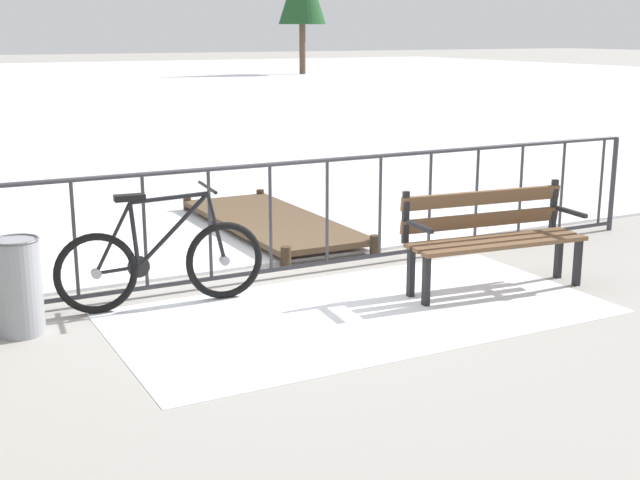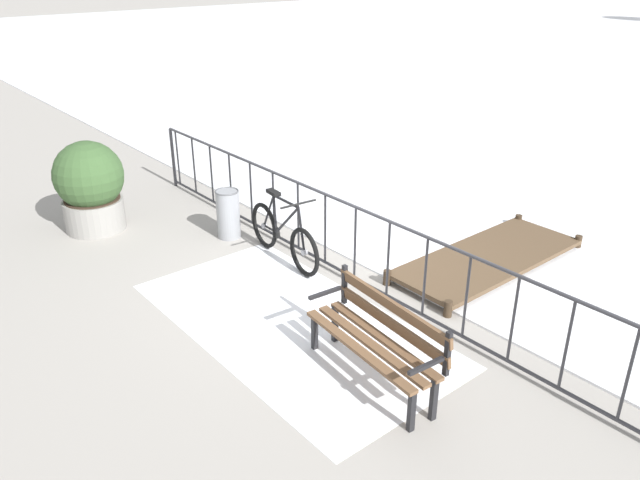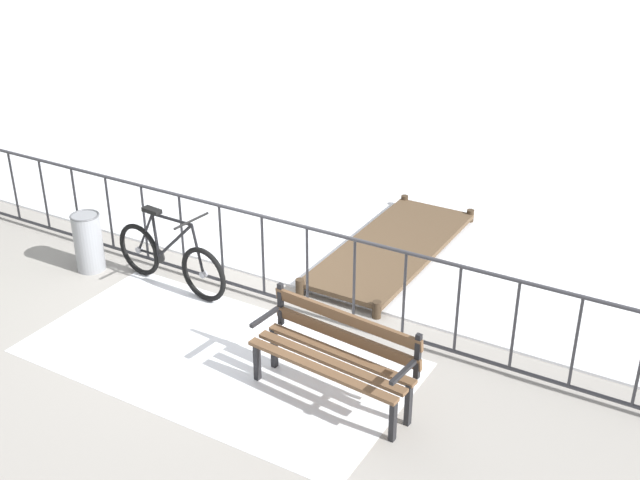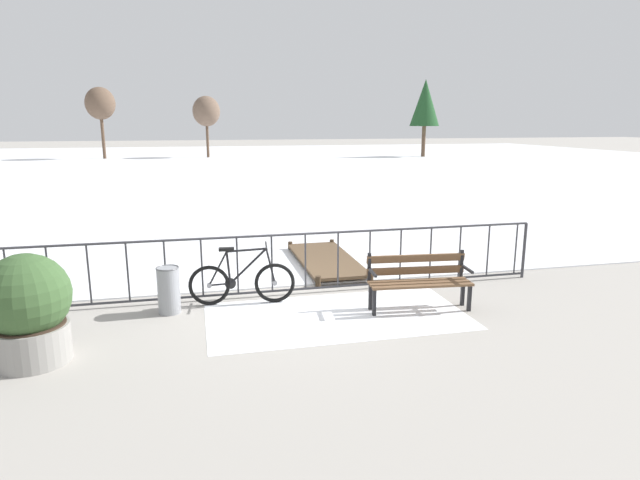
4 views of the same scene
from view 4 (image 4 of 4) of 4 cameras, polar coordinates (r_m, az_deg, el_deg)
ground_plane at (r=9.19m, az=-3.32°, el=-5.83°), size 160.00×160.00×0.00m
frozen_pond at (r=37.14m, az=-11.02°, el=7.89°), size 80.00×56.00×0.03m
snow_patch at (r=8.19m, az=1.83°, el=-8.13°), size 3.93×2.04×0.01m
railing_fence at (r=9.03m, az=-3.36°, el=-2.46°), size 9.06×0.06×1.07m
bicycle_near_railing at (r=8.71m, az=-8.36°, el=-4.47°), size 1.71×0.52×0.97m
park_bench at (r=8.51m, az=10.50°, el=-3.93°), size 1.64×0.63×0.89m
planter_with_shrub at (r=7.38m, az=-28.82°, el=-6.42°), size 1.02×1.02×1.37m
trash_bin at (r=8.54m, az=-15.90°, el=-5.14°), size 0.35×0.35×0.73m
wooden_dock at (r=10.99m, az=0.63°, el=-2.08°), size 1.10×2.95×0.20m
tree_far_west at (r=45.24m, az=-12.09°, el=13.31°), size 2.19×2.19×4.93m
tree_west_mid at (r=45.96m, az=-22.49°, el=13.32°), size 2.26×2.26×5.53m
tree_centre at (r=46.06m, az=11.19°, el=14.18°), size 2.44×2.44×6.30m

